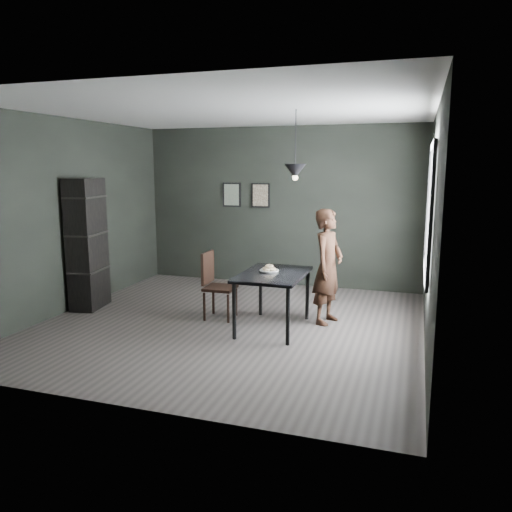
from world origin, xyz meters
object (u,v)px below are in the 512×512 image
(white_plate, at_px, (269,271))
(wood_chair, at_px, (215,281))
(pendant_lamp, at_px, (295,171))
(shelf_unit, at_px, (87,244))
(cafe_table, at_px, (273,279))
(woman, at_px, (328,267))

(white_plate, xyz_separation_m, wood_chair, (-0.84, 0.14, -0.22))
(white_plate, xyz_separation_m, pendant_lamp, (0.32, 0.03, 1.29))
(pendant_lamp, bearing_deg, shelf_unit, 179.54)
(pendant_lamp, bearing_deg, cafe_table, -158.20)
(white_plate, relative_size, shelf_unit, 0.12)
(cafe_table, distance_m, wood_chair, 0.95)
(wood_chair, distance_m, shelf_unit, 2.06)
(shelf_unit, bearing_deg, pendant_lamp, -9.65)
(white_plate, height_order, shelf_unit, shelf_unit)
(white_plate, relative_size, woman, 0.15)
(shelf_unit, xyz_separation_m, pendant_lamp, (3.17, -0.03, 1.08))
(woman, xyz_separation_m, pendant_lamp, (-0.38, -0.39, 1.27))
(woman, bearing_deg, white_plate, 136.07)
(cafe_table, relative_size, wood_chair, 1.28)
(woman, bearing_deg, pendant_lamp, 151.08)
(woman, xyz_separation_m, shelf_unit, (-3.55, -0.37, 0.19))
(wood_chair, bearing_deg, white_plate, -11.71)
(white_plate, bearing_deg, woman, 31.23)
(wood_chair, relative_size, pendant_lamp, 1.09)
(woman, bearing_deg, wood_chair, 115.16)
(cafe_table, bearing_deg, white_plate, 137.17)
(cafe_table, height_order, white_plate, white_plate)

